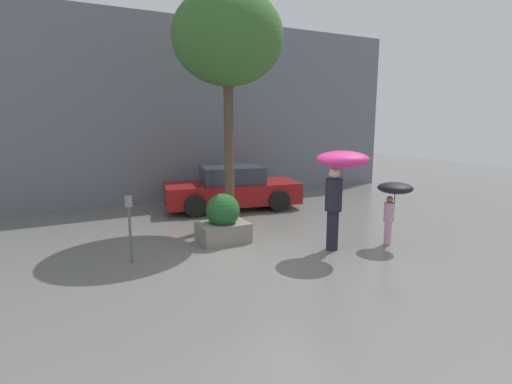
{
  "coord_description": "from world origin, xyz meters",
  "views": [
    {
      "loc": [
        -3.57,
        -6.61,
        2.75
      ],
      "look_at": [
        0.74,
        1.6,
        1.05
      ],
      "focal_mm": 28.0,
      "sensor_mm": 36.0,
      "label": 1
    }
  ],
  "objects_px": {
    "planter_box": "(223,221)",
    "street_tree": "(228,39)",
    "person_adult": "(340,172)",
    "person_child": "(394,195)",
    "parking_meter": "(129,215)",
    "parked_car_near": "(232,189)"
  },
  "relations": [
    {
      "from": "parked_car_near",
      "to": "street_tree",
      "type": "relative_size",
      "value": 0.74
    },
    {
      "from": "person_adult",
      "to": "planter_box",
      "type": "bearing_deg",
      "value": -167.95
    },
    {
      "from": "person_adult",
      "to": "street_tree",
      "type": "bearing_deg",
      "value": 164.75
    },
    {
      "from": "person_child",
      "to": "person_adult",
      "type": "bearing_deg",
      "value": -157.1
    },
    {
      "from": "person_adult",
      "to": "person_child",
      "type": "height_order",
      "value": "person_adult"
    },
    {
      "from": "person_adult",
      "to": "parked_car_near",
      "type": "height_order",
      "value": "person_adult"
    },
    {
      "from": "person_child",
      "to": "parked_car_near",
      "type": "bearing_deg",
      "value": 141.44
    },
    {
      "from": "person_adult",
      "to": "street_tree",
      "type": "distance_m",
      "value": 4.36
    },
    {
      "from": "street_tree",
      "to": "parking_meter",
      "type": "xyz_separation_m",
      "value": [
        -2.83,
        -1.67,
        -3.71
      ]
    },
    {
      "from": "planter_box",
      "to": "person_child",
      "type": "xyz_separation_m",
      "value": [
        3.22,
        -1.9,
        0.63
      ]
    },
    {
      "from": "parking_meter",
      "to": "parked_car_near",
      "type": "bearing_deg",
      "value": 43.16
    },
    {
      "from": "person_adult",
      "to": "parking_meter",
      "type": "bearing_deg",
      "value": -144.72
    },
    {
      "from": "planter_box",
      "to": "parked_car_near",
      "type": "height_order",
      "value": "parked_car_near"
    },
    {
      "from": "parking_meter",
      "to": "person_child",
      "type": "bearing_deg",
      "value": -15.94
    },
    {
      "from": "planter_box",
      "to": "person_child",
      "type": "bearing_deg",
      "value": -30.58
    },
    {
      "from": "parked_car_near",
      "to": "street_tree",
      "type": "bearing_deg",
      "value": 165.47
    },
    {
      "from": "planter_box",
      "to": "street_tree",
      "type": "relative_size",
      "value": 0.19
    },
    {
      "from": "person_child",
      "to": "parking_meter",
      "type": "height_order",
      "value": "person_child"
    },
    {
      "from": "person_child",
      "to": "street_tree",
      "type": "height_order",
      "value": "street_tree"
    },
    {
      "from": "planter_box",
      "to": "parked_car_near",
      "type": "distance_m",
      "value": 3.5
    },
    {
      "from": "person_child",
      "to": "parking_meter",
      "type": "distance_m",
      "value": 5.53
    },
    {
      "from": "street_tree",
      "to": "planter_box",
      "type": "bearing_deg",
      "value": -119.8
    }
  ]
}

